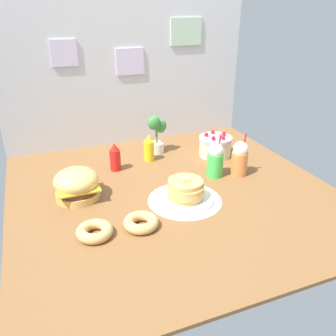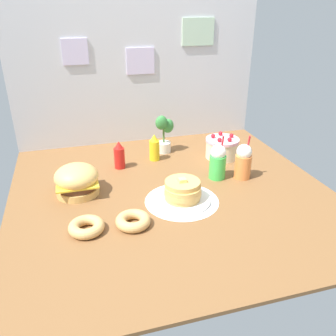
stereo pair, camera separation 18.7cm
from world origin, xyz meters
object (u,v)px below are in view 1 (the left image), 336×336
orange_float_cup (240,159)px  layer_cake (215,146)px  burger (77,184)px  donut_pink_glaze (95,231)px  cream_soda_cup (215,160)px  mustard_bottle (149,149)px  potted_plant (156,132)px  donut_chocolate (141,222)px  pancake_stack (185,192)px  ketchup_bottle (115,158)px

orange_float_cup → layer_cake: bearing=89.1°
burger → donut_pink_glaze: burger is taller
cream_soda_cup → burger: bearing=177.4°
burger → orange_float_cup: 104.76cm
donut_pink_glaze → mustard_bottle: bearing=54.6°
layer_cake → potted_plant: 44.96cm
orange_float_cup → cream_soda_cup: bearing=165.8°
orange_float_cup → potted_plant: potted_plant is taller
donut_chocolate → pancake_stack: bearing=26.5°
layer_cake → donut_chocolate: bearing=-139.5°
pancake_stack → donut_chocolate: size_ratio=1.83×
cream_soda_cup → donut_pink_glaze: size_ratio=1.61×
pancake_stack → layer_cake: (47.59, 52.02, 1.77)cm
ketchup_bottle → potted_plant: potted_plant is taller
ketchup_bottle → burger: bearing=-135.9°
orange_float_cup → burger: bearing=175.6°
potted_plant → donut_chocolate: bearing=-114.6°
potted_plant → cream_soda_cup: bearing=-67.2°
orange_float_cup → mustard_bottle: bearing=137.9°
mustard_bottle → layer_cake: bearing=-11.1°
burger → mustard_bottle: (56.25, 35.47, 0.17)cm
burger → donut_chocolate: 49.47cm
layer_cake → pancake_stack: bearing=-132.5°
ketchup_bottle → cream_soda_cup: (58.57, -32.88, 2.42)cm
ketchup_bottle → cream_soda_cup: size_ratio=0.67×
burger → pancake_stack: size_ratio=0.78×
donut_chocolate → ketchup_bottle: bearing=86.5°
donut_pink_glaze → donut_chocolate: same height
pancake_stack → orange_float_cup: bearing=21.0°
burger → donut_pink_glaze: bearing=-87.2°
ketchup_bottle → donut_chocolate: 71.30cm
donut_pink_glaze → burger: bearing=92.8°
cream_soda_cup → donut_pink_glaze: bearing=-156.9°
burger → donut_pink_glaze: size_ratio=1.43×
mustard_bottle → orange_float_cup: bearing=-42.1°
cream_soda_cup → donut_chocolate: bearing=-148.9°
mustard_bottle → donut_pink_glaze: mustard_bottle is taller
ketchup_bottle → cream_soda_cup: bearing=-29.3°
ketchup_bottle → orange_float_cup: size_ratio=0.67×
pancake_stack → cream_soda_cup: size_ratio=1.13×
pancake_stack → mustard_bottle: 61.69cm
layer_cake → donut_chocolate: (-79.47, -67.90, -4.64)cm
cream_soda_cup → donut_chocolate: cream_soda_cup is taller
potted_plant → ketchup_bottle: bearing=-152.7°
orange_float_cup → donut_chocolate: orange_float_cup is taller
donut_pink_glaze → pancake_stack: bearing=14.9°
mustard_bottle → donut_pink_glaze: (-54.24, -76.30, -6.13)cm
cream_soda_cup → donut_chocolate: 74.04cm
pancake_stack → ketchup_bottle: bearing=116.6°
burger → donut_chocolate: (25.46, -41.99, -5.95)cm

